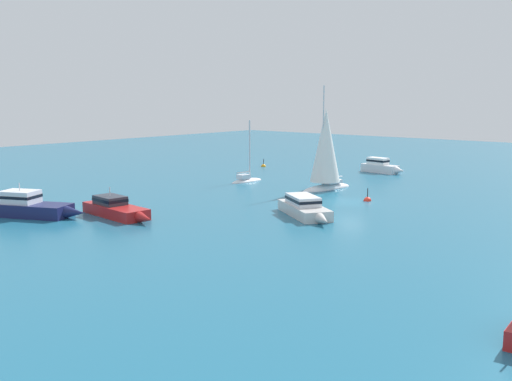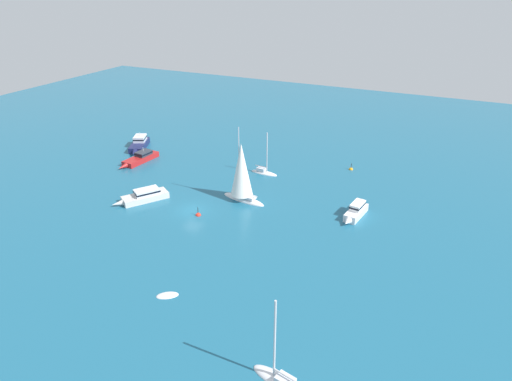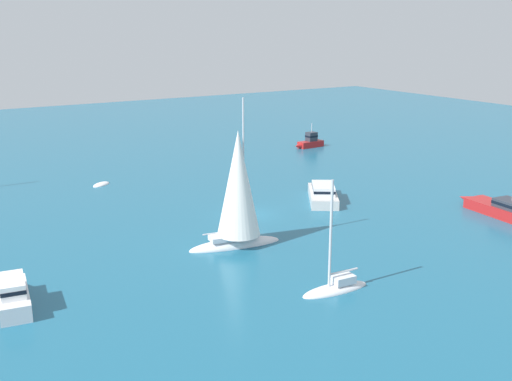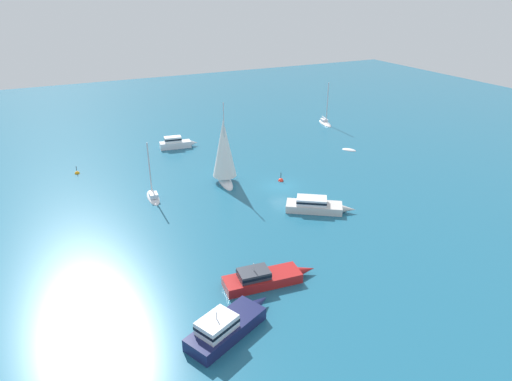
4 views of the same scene
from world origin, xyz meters
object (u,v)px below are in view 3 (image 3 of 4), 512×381
Objects in this scene: skiff at (101,185)px; cabin_cruiser_1 at (13,293)px; channel_buoy at (231,215)px; powerboat_1 at (310,142)px; sloop at (336,287)px; sailboat at (238,193)px; cabin_cruiser at (323,193)px; powerboat_2 at (502,209)px.

cabin_cruiser_1 reaches higher than skiff.
cabin_cruiser_1 is (13.09, 24.45, 0.79)m from skiff.
powerboat_1 is at bearing -138.92° from channel_buoy.
sloop is 4.73× the size of channel_buoy.
skiff is at bearing 5.27° from powerboat_1.
sailboat is at bearing -80.32° from sloop.
cabin_cruiser is 19.90m from sloop.
powerboat_2 reaches higher than skiff.
channel_buoy is at bearing 75.27° from skiff.
sailboat reaches higher than cabin_cruiser.
cabin_cruiser is 1.71× the size of powerboat_1.
cabin_cruiser is 29.79m from cabin_cruiser_1.
powerboat_2 is (-25.59, 28.03, 0.63)m from skiff.
sloop is at bearing 82.83° from channel_buoy.
sloop reaches higher than cabin_cruiser_1.
sailboat is 16.46m from cabin_cruiser_1.
cabin_cruiser_1 is at bearing 25.73° from skiff.
skiff is at bearing 47.95° from powerboat_2.
cabin_cruiser reaches higher than channel_buoy.
powerboat_1 is 0.72× the size of cabin_cruiser_1.
powerboat_2 is at bearing -105.88° from cabin_cruiser.
powerboat_1 reaches higher than skiff.
skiff is at bearing -79.47° from sloop.
channel_buoy is (-19.24, -8.72, -0.78)m from cabin_cruiser_1.
cabin_cruiser is at bearing 176.53° from channel_buoy.
cabin_cruiser is at bearing 46.08° from powerboat_2.
cabin_cruiser_1 is at bearing 24.38° from channel_buoy.
cabin_cruiser is at bearing 35.88° from sailboat.
cabin_cruiser is 0.88× the size of powerboat_2.
powerboat_1 is (-26.75, -27.33, -3.26)m from sailboat.
sailboat is 38.38m from powerboat_1.
sloop is (-1.09, 9.99, -3.78)m from sailboat.
cabin_cruiser is at bearing -121.94° from sloop.
powerboat_1 is at bearing 55.19° from sailboat.
powerboat_1 is 45.29m from sloop.
cabin_cruiser_1 is (38.68, -3.58, 0.16)m from powerboat_2.
cabin_cruiser is 1.03× the size of sloop.
cabin_cruiser reaches higher than skiff.
powerboat_2 reaches higher than cabin_cruiser_1.
sloop is at bearing 51.59° from powerboat_1.
cabin_cruiser is 15.44m from powerboat_2.
channel_buoy is (-6.16, 15.73, 0.01)m from skiff.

